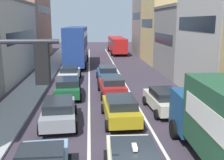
% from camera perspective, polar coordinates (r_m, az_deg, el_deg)
% --- Properties ---
extents(sidewalk_left, '(2.60, 64.00, 0.14)m').
position_cam_1_polar(sidewalk_left, '(28.26, -15.04, 0.17)').
color(sidewalk_left, '#B0B0B0').
rests_on(sidewalk_left, ground).
extents(lane_stripe_left, '(0.16, 60.00, 0.01)m').
position_cam_1_polar(lane_stripe_left, '(27.81, -4.85, 0.23)').
color(lane_stripe_left, silver).
rests_on(lane_stripe_left, ground).
extents(lane_stripe_right, '(0.16, 60.00, 0.01)m').
position_cam_1_polar(lane_stripe_right, '(28.00, 2.12, 0.35)').
color(lane_stripe_right, silver).
rests_on(lane_stripe_right, ground).
extents(building_row_right, '(7.20, 43.90, 12.92)m').
position_cam_1_polar(building_row_right, '(31.21, 17.22, 11.29)').
color(building_row_right, gray).
rests_on(building_row_right, ground).
extents(sedan_centre_lane_second, '(2.16, 4.35, 1.49)m').
position_cam_1_polar(sedan_centre_lane_second, '(15.92, 1.83, -6.02)').
color(sedan_centre_lane_second, '#B29319').
rests_on(sedan_centre_lane_second, ground).
extents(wagon_left_lane_second, '(2.28, 4.40, 1.49)m').
position_cam_1_polar(wagon_left_lane_second, '(15.75, -11.16, -6.46)').
color(wagon_left_lane_second, gray).
rests_on(wagon_left_lane_second, ground).
extents(hatchback_centre_lane_third, '(2.22, 4.38, 1.49)m').
position_cam_1_polar(hatchback_centre_lane_third, '(21.49, 0.03, -1.16)').
color(hatchback_centre_lane_third, '#A51E1E').
rests_on(hatchback_centre_lane_third, ground).
extents(sedan_left_lane_third, '(2.25, 4.39, 1.49)m').
position_cam_1_polar(sedan_left_lane_third, '(21.28, -9.35, -1.46)').
color(sedan_left_lane_third, '#19592D').
rests_on(sedan_left_lane_third, ground).
extents(coupe_centre_lane_fourth, '(2.10, 4.32, 1.49)m').
position_cam_1_polar(coupe_centre_lane_fourth, '(26.62, -1.02, 1.46)').
color(coupe_centre_lane_fourth, '#194C8C').
rests_on(coupe_centre_lane_fourth, ground).
extents(sedan_left_lane_fourth, '(2.15, 4.34, 1.49)m').
position_cam_1_polar(sedan_left_lane_fourth, '(26.91, -8.92, 1.44)').
color(sedan_left_lane_fourth, silver).
rests_on(sedan_left_lane_fourth, ground).
extents(sedan_right_lane_behind_truck, '(2.22, 4.38, 1.49)m').
position_cam_1_polar(sedan_right_lane_behind_truck, '(17.96, 11.02, -4.11)').
color(sedan_right_lane_behind_truck, beige).
rests_on(sedan_right_lane_behind_truck, ground).
extents(bus_mid_queue_primary, '(3.03, 10.57, 5.06)m').
position_cam_1_polar(bus_mid_queue_primary, '(36.00, -7.52, 7.46)').
color(bus_mid_queue_primary, navy).
rests_on(bus_mid_queue_primary, ground).
extents(bus_far_queue_secondary, '(2.87, 10.52, 2.90)m').
position_cam_1_polar(bus_far_queue_secondary, '(49.62, 1.08, 7.63)').
color(bus_far_queue_secondary, '#B21919').
rests_on(bus_far_queue_secondary, ground).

